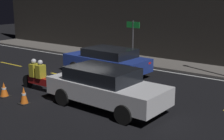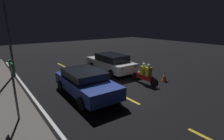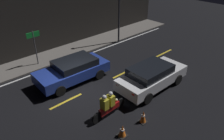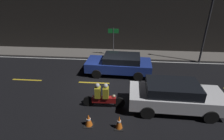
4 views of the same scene
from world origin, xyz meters
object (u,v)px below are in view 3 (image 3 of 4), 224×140
at_px(sedan_blue, 73,70).
at_px(sedan_white, 152,76).
at_px(traffic_cone_near, 122,131).
at_px(street_lamp, 119,5).
at_px(shop_sign, 34,41).
at_px(motorcycle, 108,105).
at_px(traffic_cone_mid, 143,117).

xyz_separation_m(sedan_blue, sedan_white, (2.89, -3.78, 0.04)).
relative_size(traffic_cone_near, street_lamp, 0.10).
bearing_deg(shop_sign, sedan_white, -63.52).
bearing_deg(street_lamp, traffic_cone_near, -133.68).
relative_size(sedan_white, shop_sign, 1.89).
xyz_separation_m(shop_sign, street_lamp, (7.08, -0.90, 1.44)).
distance_m(sedan_blue, motorcycle, 3.98).
xyz_separation_m(motorcycle, shop_sign, (-0.04, 7.33, 1.16)).
bearing_deg(traffic_cone_near, sedan_white, 21.25).
height_order(sedan_blue, shop_sign, shop_sign).
height_order(sedan_white, traffic_cone_mid, sedan_white).
relative_size(traffic_cone_near, shop_sign, 0.25).
bearing_deg(motorcycle, sedan_white, 0.93).
distance_m(traffic_cone_mid, shop_sign, 8.96).
bearing_deg(shop_sign, street_lamp, -7.25).
height_order(shop_sign, street_lamp, street_lamp).
xyz_separation_m(motorcycle, traffic_cone_near, (-0.44, -1.40, -0.35)).
distance_m(sedan_white, traffic_cone_near, 4.30).
bearing_deg(sedan_white, traffic_cone_mid, -147.43).
distance_m(sedan_white, motorcycle, 3.54).
xyz_separation_m(sedan_white, traffic_cone_near, (-3.98, -1.55, -0.49)).
xyz_separation_m(traffic_cone_near, shop_sign, (0.40, 8.73, 1.50)).
bearing_deg(sedan_blue, motorcycle, 82.95).
distance_m(traffic_cone_mid, street_lamp, 10.41).
xyz_separation_m(traffic_cone_near, street_lamp, (7.48, 7.83, 2.95)).
bearing_deg(street_lamp, shop_sign, 172.75).
distance_m(traffic_cone_near, traffic_cone_mid, 1.34).
bearing_deg(motorcycle, street_lamp, 41.02).
distance_m(motorcycle, street_lamp, 9.88).
xyz_separation_m(motorcycle, traffic_cone_mid, (0.90, -1.46, -0.31)).
height_order(traffic_cone_near, traffic_cone_mid, traffic_cone_mid).
bearing_deg(traffic_cone_mid, street_lamp, 52.12).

